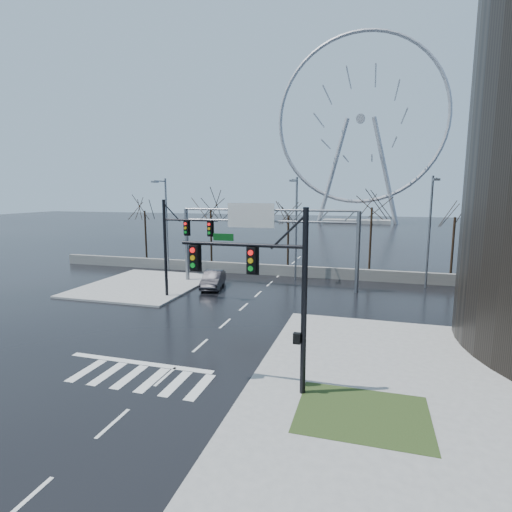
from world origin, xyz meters
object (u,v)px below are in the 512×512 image
(sign_gantry, at_px, (263,230))
(ferris_wheel, at_px, (360,126))
(car, at_px, (213,279))
(signal_mast_far, at_px, (177,239))
(signal_mast_near, at_px, (272,283))

(sign_gantry, relative_size, ferris_wheel, 0.32)
(ferris_wheel, height_order, car, ferris_wheel)
(signal_mast_far, relative_size, ferris_wheel, 0.16)
(ferris_wheel, distance_m, car, 86.31)
(ferris_wheel, bearing_deg, sign_gantry, -93.84)
(sign_gantry, xyz_separation_m, car, (-4.17, -1.91, -4.42))
(signal_mast_near, distance_m, car, 20.07)
(signal_mast_near, relative_size, ferris_wheel, 0.16)
(signal_mast_near, bearing_deg, ferris_wheel, 90.08)
(signal_mast_far, distance_m, sign_gantry, 8.14)
(car, bearing_deg, sign_gantry, 13.15)
(signal_mast_near, bearing_deg, signal_mast_far, 130.26)
(signal_mast_far, bearing_deg, ferris_wheel, 82.80)
(car, bearing_deg, signal_mast_near, -71.90)
(signal_mast_near, xyz_separation_m, sign_gantry, (-5.52, 19.00, 0.31))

